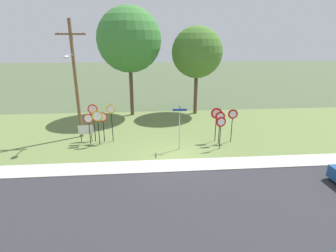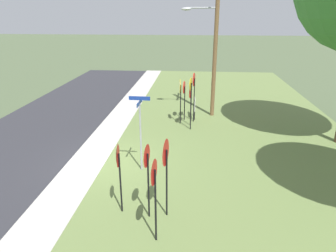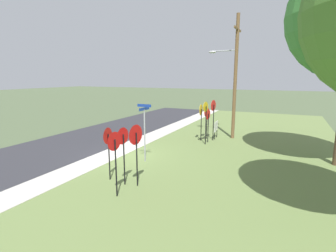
# 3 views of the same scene
# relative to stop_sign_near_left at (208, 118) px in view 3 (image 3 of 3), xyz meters

# --- Properties ---
(ground_plane) EXTENTS (160.00, 160.00, 0.00)m
(ground_plane) POSITION_rel_stop_sign_near_left_xyz_m (4.95, -3.50, -1.70)
(ground_plane) COLOR #4C5B3D
(road_asphalt) EXTENTS (44.00, 6.40, 0.01)m
(road_asphalt) POSITION_rel_stop_sign_near_left_xyz_m (4.95, -8.30, -1.69)
(road_asphalt) COLOR #2D2D33
(road_asphalt) RESTS_ON ground_plane
(sidewalk_strip) EXTENTS (44.00, 1.60, 0.06)m
(sidewalk_strip) POSITION_rel_stop_sign_near_left_xyz_m (4.95, -4.30, -1.67)
(sidewalk_strip) COLOR #BCB7AD
(sidewalk_strip) RESTS_ON ground_plane
(grass_median) EXTENTS (44.00, 12.00, 0.04)m
(grass_median) POSITION_rel_stop_sign_near_left_xyz_m (4.95, 2.50, -1.68)
(grass_median) COLOR olive
(grass_median) RESTS_ON ground_plane
(stop_sign_near_left) EXTENTS (0.70, 0.13, 2.30)m
(stop_sign_near_left) POSITION_rel_stop_sign_near_left_xyz_m (0.00, 0.00, 0.00)
(stop_sign_near_left) COLOR black
(stop_sign_near_left) RESTS_ON grass_median
(stop_sign_near_right) EXTENTS (0.67, 0.13, 2.86)m
(stop_sign_near_right) POSITION_rel_stop_sign_near_left_xyz_m (0.64, 0.02, 0.39)
(stop_sign_near_right) COLOR black
(stop_sign_near_right) RESTS_ON grass_median
(stop_sign_far_left) EXTENTS (0.75, 0.15, 2.87)m
(stop_sign_far_left) POSITION_rel_stop_sign_near_left_xyz_m (-0.69, 0.17, 0.44)
(stop_sign_far_left) COLOR black
(stop_sign_far_left) RESTS_ON grass_median
(stop_sign_far_center) EXTENTS (0.72, 0.13, 2.33)m
(stop_sign_far_center) POSITION_rel_stop_sign_near_left_xyz_m (-0.95, -0.38, 0.03)
(stop_sign_far_center) COLOR black
(stop_sign_far_center) RESTS_ON grass_median
(stop_sign_far_right) EXTENTS (0.77, 0.11, 2.57)m
(stop_sign_far_right) POSITION_rel_stop_sign_near_left_xyz_m (-0.25, -0.58, 0.22)
(stop_sign_far_right) COLOR black
(stop_sign_far_right) RESTS_ON grass_median
(yield_sign_near_left) EXTENTS (0.72, 0.12, 2.51)m
(yield_sign_near_left) POSITION_rel_stop_sign_near_left_xyz_m (9.46, -0.77, 0.21)
(yield_sign_near_left) COLOR black
(yield_sign_near_left) RESTS_ON grass_median
(yield_sign_near_right) EXTENTS (0.70, 0.12, 2.45)m
(yield_sign_near_right) POSITION_rel_stop_sign_near_left_xyz_m (8.42, -1.12, 0.16)
(yield_sign_near_right) COLOR black
(yield_sign_near_right) RESTS_ON grass_median
(yield_sign_far_left) EXTENTS (0.82, 0.14, 2.59)m
(yield_sign_far_left) POSITION_rel_stop_sign_near_left_xyz_m (8.30, -0.58, 0.29)
(yield_sign_far_left) COLOR black
(yield_sign_far_left) RESTS_ON grass_median
(yield_sign_far_right) EXTENTS (0.72, 0.13, 2.34)m
(yield_sign_far_right) POSITION_rel_stop_sign_near_left_xyz_m (8.24, -2.03, 0.08)
(yield_sign_far_right) COLOR black
(yield_sign_far_right) RESTS_ON grass_median
(street_name_post) EXTENTS (0.96, 0.82, 3.08)m
(street_name_post) POSITION_rel_stop_sign_near_left_xyz_m (5.42, -1.84, 0.17)
(street_name_post) COLOR #9EA0A8
(street_name_post) RESTS_ON grass_median
(utility_pole) EXTENTS (2.10, 2.13, 8.71)m
(utility_pole) POSITION_rel_stop_sign_near_left_xyz_m (-1.97, 1.20, 3.04)
(utility_pole) COLOR brown
(utility_pole) RESTS_ON grass_median
(notice_board) EXTENTS (1.10, 0.09, 1.25)m
(notice_board) POSITION_rel_stop_sign_near_left_xyz_m (-1.35, 0.23, -0.83)
(notice_board) COLOR black
(notice_board) RESTS_ON grass_median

